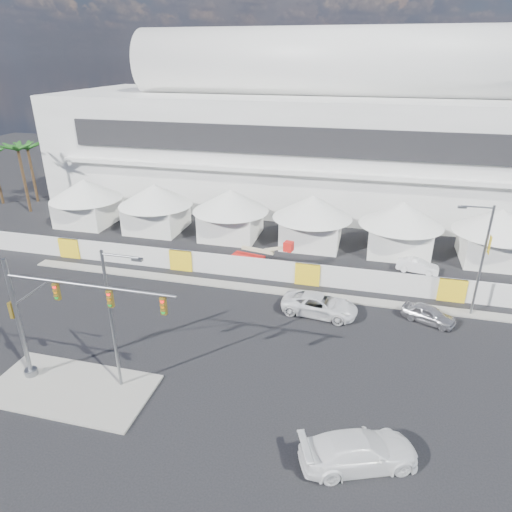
% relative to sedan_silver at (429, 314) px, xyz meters
% --- Properties ---
extents(ground, '(160.00, 160.00, 0.00)m').
position_rel_sedan_silver_xyz_m(ground, '(-15.90, -10.56, -0.68)').
color(ground, black).
rests_on(ground, ground).
extents(median_island, '(10.00, 5.00, 0.15)m').
position_rel_sedan_silver_xyz_m(median_island, '(-21.90, -13.56, -0.61)').
color(median_island, gray).
rests_on(median_island, ground).
extents(far_curb, '(80.00, 1.20, 0.12)m').
position_rel_sedan_silver_xyz_m(far_curb, '(4.10, 1.94, -0.62)').
color(far_curb, gray).
rests_on(far_curb, ground).
extents(stadium, '(80.00, 24.80, 21.98)m').
position_rel_sedan_silver_xyz_m(stadium, '(-7.19, 30.94, 8.77)').
color(stadium, silver).
rests_on(stadium, ground).
extents(tent_row, '(53.40, 8.40, 5.40)m').
position_rel_sedan_silver_xyz_m(tent_row, '(-15.40, 13.44, 2.47)').
color(tent_row, silver).
rests_on(tent_row, ground).
extents(hoarding_fence, '(70.00, 0.25, 2.00)m').
position_rel_sedan_silver_xyz_m(hoarding_fence, '(-9.90, 3.94, 0.32)').
color(hoarding_fence, silver).
rests_on(hoarding_fence, ground).
extents(palm_cluster, '(10.60, 10.60, 8.55)m').
position_rel_sedan_silver_xyz_m(palm_cluster, '(-49.36, 18.94, 6.20)').
color(palm_cluster, '#47331E').
rests_on(palm_cluster, ground).
extents(sedan_silver, '(3.05, 4.31, 1.36)m').
position_rel_sedan_silver_xyz_m(sedan_silver, '(0.00, 0.00, 0.00)').
color(sedan_silver, '#A7A7AC').
rests_on(sedan_silver, ground).
extents(pickup_curb, '(3.31, 6.15, 1.64)m').
position_rel_sedan_silver_xyz_m(pickup_curb, '(-8.22, -0.87, 0.14)').
color(pickup_curb, white).
rests_on(pickup_curb, ground).
extents(pickup_near, '(4.48, 6.41, 1.72)m').
position_rel_sedan_silver_xyz_m(pickup_near, '(-4.58, -14.82, 0.18)').
color(pickup_near, white).
rests_on(pickup_near, ground).
extents(lot_car_a, '(1.91, 3.97, 1.26)m').
position_rel_sedan_silver_xyz_m(lot_car_a, '(-0.22, 8.93, -0.05)').
color(lot_car_a, white).
rests_on(lot_car_a, ground).
extents(traffic_mast, '(10.87, 0.79, 8.10)m').
position_rel_sedan_silver_xyz_m(traffic_mast, '(-22.92, -13.05, 3.96)').
color(traffic_mast, slate).
rests_on(traffic_mast, median_island).
extents(streetlight_median, '(2.50, 0.25, 9.03)m').
position_rel_sedan_silver_xyz_m(streetlight_median, '(-18.84, -12.48, 4.65)').
color(streetlight_median, slate).
rests_on(streetlight_median, median_island).
extents(streetlight_curb, '(2.67, 0.60, 9.01)m').
position_rel_sedan_silver_xyz_m(streetlight_curb, '(3.18, 1.94, 4.55)').
color(streetlight_curb, slate).
rests_on(streetlight_curb, ground).
extents(boom_lift, '(6.31, 1.98, 3.13)m').
position_rel_sedan_silver_xyz_m(boom_lift, '(-15.50, 6.57, 0.16)').
color(boom_lift, red).
rests_on(boom_lift, ground).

